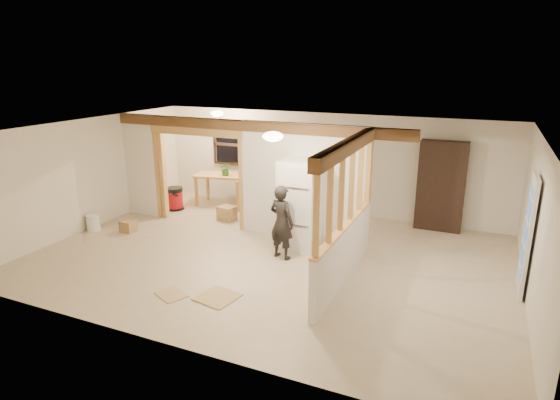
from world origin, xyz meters
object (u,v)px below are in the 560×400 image
at_px(shop_vac, 175,198).
at_px(refrigerator, 300,204).
at_px(work_table, 222,190).
at_px(woman, 282,222).
at_px(bookshelf, 441,186).

bearing_deg(shop_vac, refrigerator, -14.87).
xyz_separation_m(work_table, shop_vac, (-0.95, -0.79, -0.13)).
height_order(work_table, shop_vac, work_table).
distance_m(woman, bookshelf, 3.94).
relative_size(woman, bookshelf, 0.72).
xyz_separation_m(woman, bookshelf, (2.61, 2.94, 0.29)).
bearing_deg(refrigerator, work_table, 148.20).
relative_size(refrigerator, shop_vac, 3.09).
height_order(refrigerator, shop_vac, refrigerator).
bearing_deg(woman, work_table, -26.92).
relative_size(work_table, shop_vac, 2.29).
height_order(refrigerator, bookshelf, bookshelf).
xyz_separation_m(shop_vac, bookshelf, (6.39, 1.21, 0.72)).
relative_size(refrigerator, woman, 1.25).
bearing_deg(refrigerator, woman, -98.44).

